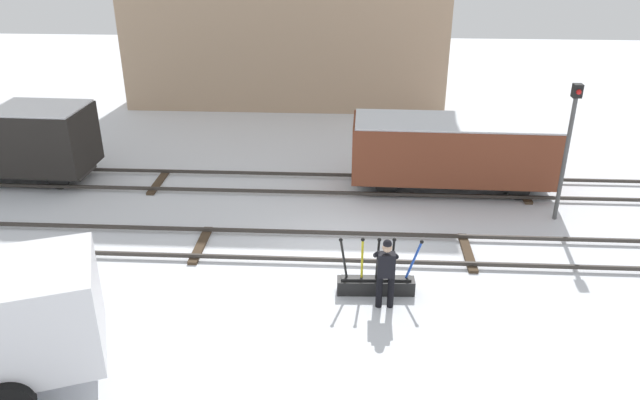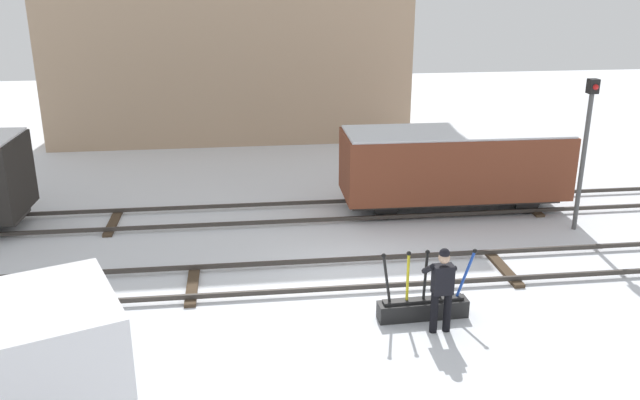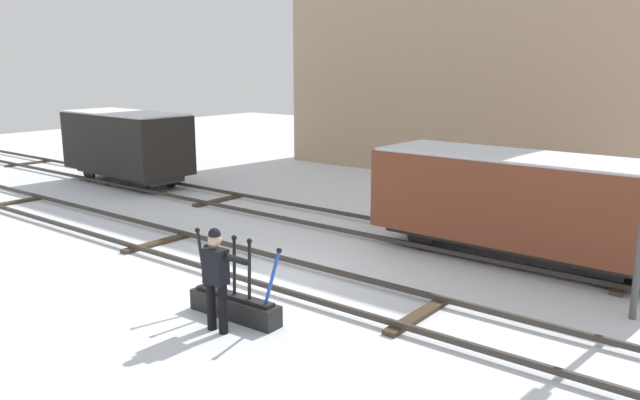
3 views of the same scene
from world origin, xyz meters
The scene contains 7 objects.
ground_plane centered at (0.00, 0.00, 0.00)m, with size 60.00×60.00×0.00m, color silver.
track_main_line centered at (0.00, 0.00, 0.11)m, with size 44.00×1.94×0.18m.
track_siding_near centered at (0.00, 4.09, 0.11)m, with size 44.00×1.94×0.18m.
switch_lever_frame centered at (1.08, -1.93, 0.25)m, with size 1.94×0.43×1.45m.
rail_worker centered at (1.26, -2.46, 0.97)m, with size 0.55×0.65×1.71m.
signal_post centered at (6.36, 2.19, 2.43)m, with size 0.24×0.32×3.98m.
freight_car_mid_siding centered at (3.58, 4.09, 1.34)m, with size 6.26×2.25×2.32m.
Camera 2 is at (-2.38, -13.25, 6.52)m, focal length 37.25 mm.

